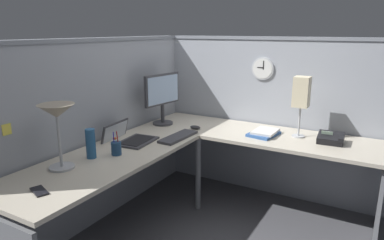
{
  "coord_description": "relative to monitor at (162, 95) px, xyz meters",
  "views": [
    {
      "loc": [
        -2.51,
        -1.29,
        1.65
      ],
      "look_at": [
        0.02,
        0.15,
        0.9
      ],
      "focal_mm": 32.99,
      "sensor_mm": 36.0,
      "label": 1
    }
  ],
  "objects": [
    {
      "name": "desk_lamp_dome",
      "position": [
        -1.3,
        -0.05,
        0.07
      ],
      "size": [
        0.24,
        0.24,
        0.44
      ],
      "color": "#B7BABF",
      "rests_on": "desk"
    },
    {
      "name": "monitor",
      "position": [
        0.0,
        0.0,
        0.0
      ],
      "size": [
        0.46,
        0.2,
        0.5
      ],
      "color": "#38383D",
      "rests_on": "desk"
    },
    {
      "name": "desk_lamp_paper",
      "position": [
        0.23,
        -1.28,
        0.09
      ],
      "size": [
        0.13,
        0.13,
        0.53
      ],
      "color": "#B7BABF",
      "rests_on": "desk"
    },
    {
      "name": "computer_mouse",
      "position": [
        0.0,
        -0.37,
        -0.28
      ],
      "size": [
        0.06,
        0.1,
        0.03
      ],
      "primitive_type": "ellipsoid",
      "color": "#232326",
      "rests_on": "desk"
    },
    {
      "name": "cubicle_wall_right",
      "position": [
        0.57,
        -0.9,
        -0.23
      ],
      "size": [
        0.12,
        2.37,
        1.58
      ],
      "color": "#999EA8",
      "rests_on": "ground"
    },
    {
      "name": "laptop",
      "position": [
        -0.6,
        -0.04,
        -0.27
      ],
      "size": [
        0.37,
        0.41,
        0.22
      ],
      "color": "#38383D",
      "rests_on": "desk"
    },
    {
      "name": "pinned_note_middle",
      "position": [
        -1.51,
        0.18,
        0.0
      ],
      "size": [
        0.06,
        0.0,
        0.07
      ],
      "primitive_type": "cube",
      "color": "#EAD84C"
    },
    {
      "name": "book_stack",
      "position": [
        0.13,
        -1.0,
        -0.27
      ],
      "size": [
        0.31,
        0.25,
        0.04
      ],
      "color": "#335999",
      "rests_on": "desk"
    },
    {
      "name": "thermos_flask",
      "position": [
        -1.05,
        -0.08,
        -0.18
      ],
      "size": [
        0.07,
        0.07,
        0.22
      ],
      "primitive_type": "cylinder",
      "color": "#26598C",
      "rests_on": "desk"
    },
    {
      "name": "desk",
      "position": [
        -0.45,
        -0.69,
        -0.39
      ],
      "size": [
        2.35,
        2.15,
        0.73
      ],
      "color": "beige",
      "rests_on": "ground"
    },
    {
      "name": "cubicle_wall_back",
      "position": [
        -0.67,
        0.23,
        -0.23
      ],
      "size": [
        2.57,
        0.12,
        1.58
      ],
      "color": "#999EA8",
      "rests_on": "ground"
    },
    {
      "name": "ground_plane",
      "position": [
        -0.3,
        -0.64,
        -1.02
      ],
      "size": [
        6.8,
        6.8,
        0.0
      ],
      "primitive_type": "plane",
      "color": "#47474C"
    },
    {
      "name": "office_phone",
      "position": [
        0.19,
        -1.56,
        -0.26
      ],
      "size": [
        0.2,
        0.21,
        0.11
      ],
      "color": "black",
      "rests_on": "desk"
    },
    {
      "name": "pen_cup",
      "position": [
        -0.91,
        -0.19,
        -0.24
      ],
      "size": [
        0.08,
        0.08,
        0.18
      ],
      "color": "navy",
      "rests_on": "desk"
    },
    {
      "name": "cell_phone",
      "position": [
        -1.61,
        -0.23,
        -0.29
      ],
      "size": [
        0.11,
        0.16,
        0.01
      ],
      "primitive_type": "cube",
      "rotation": [
        0.0,
        0.0,
        -0.36
      ],
      "color": "black",
      "rests_on": "desk"
    },
    {
      "name": "wall_clock",
      "position": [
        0.52,
        -0.83,
        0.25
      ],
      "size": [
        0.04,
        0.22,
        0.22
      ],
      "color": "#B7BABF"
    },
    {
      "name": "keyboard",
      "position": [
        -0.32,
        -0.38,
        -0.28
      ],
      "size": [
        0.43,
        0.15,
        0.02
      ],
      "primitive_type": "cube",
      "rotation": [
        0.0,
        0.0,
        -0.03
      ],
      "color": "#38383D",
      "rests_on": "desk"
    }
  ]
}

